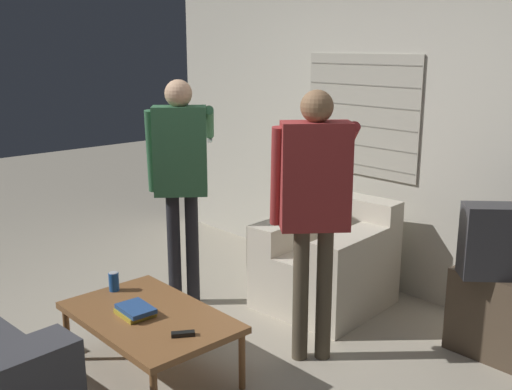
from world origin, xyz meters
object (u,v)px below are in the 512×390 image
Objects in this scene: person_left_standing at (181,166)px; soda_can at (114,282)px; armchair_beige at (328,262)px; spare_remote at (183,334)px; person_right_standing at (315,194)px; book_stack at (135,311)px; coffee_table at (149,319)px.

soda_can is at bearing -121.95° from person_left_standing.
spare_remote is (0.32, -1.59, 0.07)m from armchair_beige.
person_left_standing is 1.01× the size of person_right_standing.
soda_can reaches higher than book_stack.
person_left_standing is 1.50m from spare_remote.
armchair_beige is at bearing -5.02° from person_left_standing.
person_right_standing is 1.27m from book_stack.
armchair_beige reaches higher than coffee_table.
person_left_standing reaches higher than book_stack.
spare_remote is at bearing 95.85° from armchair_beige.
person_right_standing is at bearing 118.37° from armchair_beige.
book_stack is (0.68, -0.84, -0.66)m from person_left_standing.
spare_remote is (1.08, -0.79, -0.68)m from person_left_standing.
person_left_standing is 1.26m from book_stack.
armchair_beige is 0.55× the size of person_right_standing.
person_left_standing reaches higher than spare_remote.
soda_can is (-0.97, -0.85, -0.62)m from person_right_standing.
book_stack reaches higher than spare_remote.
person_left_standing is 13.04× the size of spare_remote.
person_left_standing is at bearing 109.62° from soda_can.
coffee_table is at bearing 56.17° from book_stack.
book_stack is (-0.56, -0.94, -0.66)m from person_right_standing.
person_left_standing is at bearing 133.05° from coffee_table.
person_right_standing is 1.43m from soda_can.
person_right_standing reaches higher than book_stack.
book_stack is at bearing 81.41° from armchair_beige.
spare_remote is (0.36, -0.01, 0.05)m from coffee_table.
coffee_table is 0.63× the size of person_right_standing.
soda_can reaches higher than spare_remote.
coffee_table is 0.37m from spare_remote.
person_left_standing reaches higher than coffee_table.
armchair_beige is 1.58m from coffee_table.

